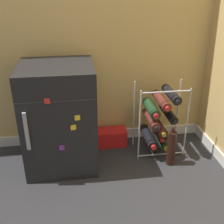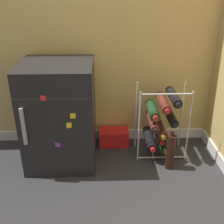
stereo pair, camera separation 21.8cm
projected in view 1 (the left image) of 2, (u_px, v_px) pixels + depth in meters
name	position (u px, v px, depth m)	size (l,w,h in m)	color
ground_plane	(109.00, 185.00, 2.02)	(14.00, 14.00, 0.00)	#28282B
mini_fridge	(60.00, 117.00, 2.11)	(0.53, 0.52, 0.80)	black
wine_rack	(158.00, 120.00, 2.31)	(0.40, 0.33, 0.60)	#B2B2B7
soda_box	(112.00, 137.00, 2.49)	(0.26, 0.15, 0.14)	red
loose_bottle_floor	(171.00, 148.00, 2.19)	(0.07, 0.07, 0.33)	black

